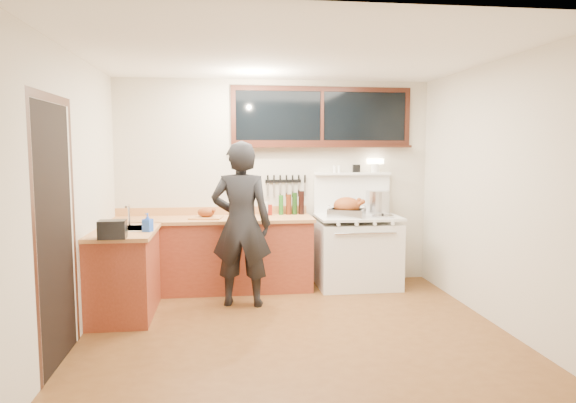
{
  "coord_description": "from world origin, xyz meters",
  "views": [
    {
      "loc": [
        -0.67,
        -4.79,
        1.75
      ],
      "look_at": [
        0.05,
        0.85,
        1.15
      ],
      "focal_mm": 32.0,
      "sensor_mm": 36.0,
      "label": 1
    }
  ],
  "objects": [
    {
      "name": "room_shell",
      "position": [
        0.0,
        0.0,
        1.65
      ],
      "size": [
        4.1,
        3.6,
        2.65
      ],
      "color": "beige",
      "rests_on": "ground"
    },
    {
      "name": "man",
      "position": [
        -0.47,
        0.81,
        0.91
      ],
      "size": [
        0.73,
        0.55,
        1.82
      ],
      "color": "black",
      "rests_on": "ground"
    },
    {
      "name": "roast_turkey",
      "position": [
        0.84,
        1.31,
        1.0
      ],
      "size": [
        0.52,
        0.47,
        0.25
      ],
      "color": "silver",
      "rests_on": "vintage_stove"
    },
    {
      "name": "cutting_board",
      "position": [
        -0.87,
        1.39,
        0.95
      ],
      "size": [
        0.42,
        0.34,
        0.13
      ],
      "color": "#C0824C",
      "rests_on": "counter_back"
    },
    {
      "name": "pot_lid",
      "position": [
        1.28,
        1.27,
        0.91
      ],
      "size": [
        0.32,
        0.32,
        0.04
      ],
      "color": "silver",
      "rests_on": "vintage_stove"
    },
    {
      "name": "bottle_cluster",
      "position": [
        0.21,
        1.63,
        1.04
      ],
      "size": [
        0.33,
        0.07,
        0.3
      ],
      "color": "black",
      "rests_on": "counter_back"
    },
    {
      "name": "saucepan",
      "position": [
        0.94,
        1.52,
        0.96
      ],
      "size": [
        0.21,
        0.3,
        0.12
      ],
      "color": "silver",
      "rests_on": "vintage_stove"
    },
    {
      "name": "ground_plane",
      "position": [
        0.0,
        0.0,
        -0.01
      ],
      "size": [
        4.0,
        3.5,
        0.02
      ],
      "primitive_type": "cube",
      "color": "#583417"
    },
    {
      "name": "soap_bottle",
      "position": [
        -1.43,
        0.49,
        0.99
      ],
      "size": [
        0.11,
        0.11,
        0.19
      ],
      "color": "blue",
      "rests_on": "counter_left"
    },
    {
      "name": "toaster",
      "position": [
        -1.7,
        0.12,
        0.99
      ],
      "size": [
        0.26,
        0.18,
        0.17
      ],
      "color": "black",
      "rests_on": "counter_left"
    },
    {
      "name": "knife_strip",
      "position": [
        0.12,
        1.73,
        1.31
      ],
      "size": [
        0.52,
        0.03,
        0.28
      ],
      "color": "black",
      "rests_on": "room_shell"
    },
    {
      "name": "coffee_tin",
      "position": [
        -0.1,
        1.61,
        0.97
      ],
      "size": [
        0.09,
        0.08,
        0.13
      ],
      "color": "maroon",
      "rests_on": "counter_back"
    },
    {
      "name": "counter_left",
      "position": [
        -1.7,
        0.62,
        0.45
      ],
      "size": [
        0.64,
        1.09,
        0.9
      ],
      "color": "maroon",
      "rests_on": "ground"
    },
    {
      "name": "back_window",
      "position": [
        0.6,
        1.72,
        2.06
      ],
      "size": [
        2.32,
        0.13,
        0.77
      ],
      "color": "black",
      "rests_on": "room_shell"
    },
    {
      "name": "sink_unit",
      "position": [
        -1.68,
        0.7,
        0.85
      ],
      "size": [
        0.5,
        0.45,
        0.37
      ],
      "color": "white",
      "rests_on": "counter_left"
    },
    {
      "name": "pitcher",
      "position": [
        -0.16,
        1.53,
        0.99
      ],
      "size": [
        0.11,
        0.11,
        0.18
      ],
      "color": "white",
      "rests_on": "counter_back"
    },
    {
      "name": "vintage_stove",
      "position": [
        1.0,
        1.41,
        0.47
      ],
      "size": [
        1.02,
        0.74,
        1.61
      ],
      "color": "white",
      "rests_on": "ground"
    },
    {
      "name": "stockpot",
      "position": [
        1.32,
        1.61,
        1.05
      ],
      "size": [
        0.4,
        0.4,
        0.3
      ],
      "color": "silver",
      "rests_on": "vintage_stove"
    },
    {
      "name": "counter_back",
      "position": [
        -0.8,
        1.45,
        0.45
      ],
      "size": [
        2.44,
        0.64,
        1.0
      ],
      "color": "maroon",
      "rests_on": "ground"
    },
    {
      "name": "left_doorway",
      "position": [
        -1.99,
        -0.55,
        1.09
      ],
      "size": [
        0.02,
        1.04,
        2.17
      ],
      "color": "black",
      "rests_on": "ground"
    }
  ]
}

